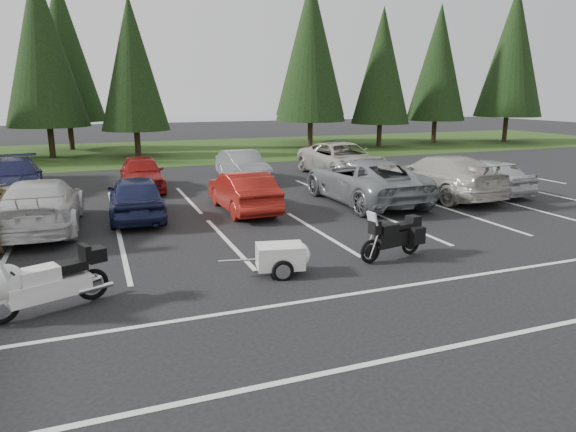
# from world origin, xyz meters

# --- Properties ---
(ground) EXTENTS (120.00, 120.00, 0.00)m
(ground) POSITION_xyz_m (0.00, 0.00, 0.00)
(ground) COLOR black
(ground) RESTS_ON ground
(grass_strip) EXTENTS (80.00, 16.00, 0.01)m
(grass_strip) POSITION_xyz_m (0.00, 24.00, 0.01)
(grass_strip) COLOR #1F3511
(grass_strip) RESTS_ON ground
(lake_water) EXTENTS (70.00, 50.00, 0.02)m
(lake_water) POSITION_xyz_m (4.00, 55.00, 0.00)
(lake_water) COLOR gray
(lake_water) RESTS_ON ground
(stall_markings) EXTENTS (32.00, 16.00, 0.01)m
(stall_markings) POSITION_xyz_m (0.00, 2.00, 0.00)
(stall_markings) COLOR silver
(stall_markings) RESTS_ON ground
(conifer_4) EXTENTS (4.80, 4.80, 11.17)m
(conifer_4) POSITION_xyz_m (-5.00, 22.90, 6.53)
(conifer_4) COLOR #332316
(conifer_4) RESTS_ON ground
(conifer_5) EXTENTS (4.14, 4.14, 9.63)m
(conifer_5) POSITION_xyz_m (0.00, 21.60, 5.63)
(conifer_5) COLOR #332316
(conifer_5) RESTS_ON ground
(conifer_6) EXTENTS (4.93, 4.93, 11.48)m
(conifer_6) POSITION_xyz_m (12.00, 22.10, 6.71)
(conifer_6) COLOR #332316
(conifer_6) RESTS_ON ground
(conifer_7) EXTENTS (4.27, 4.27, 9.94)m
(conifer_7) POSITION_xyz_m (17.50, 21.80, 5.81)
(conifer_7) COLOR #332316
(conifer_7) RESTS_ON ground
(conifer_8) EXTENTS (4.53, 4.53, 10.56)m
(conifer_8) POSITION_xyz_m (23.00, 22.60, 6.17)
(conifer_8) COLOR #332316
(conifer_8) RESTS_ON ground
(conifer_9) EXTENTS (5.19, 5.19, 12.10)m
(conifer_9) POSITION_xyz_m (29.00, 21.30, 7.07)
(conifer_9) COLOR #332316
(conifer_9) RESTS_ON ground
(conifer_back_b) EXTENTS (4.97, 4.97, 11.58)m
(conifer_back_b) POSITION_xyz_m (-4.00, 27.50, 6.77)
(conifer_back_b) COLOR #332316
(conifer_back_b) RESTS_ON ground
(conifer_back_c) EXTENTS (5.50, 5.50, 12.81)m
(conifer_back_c) POSITION_xyz_m (14.00, 26.80, 7.49)
(conifer_back_c) COLOR #332316
(conifer_back_c) RESTS_ON ground
(car_near_3) EXTENTS (2.31, 5.27, 1.51)m
(car_near_3) POSITION_xyz_m (-4.22, 4.11, 0.75)
(car_near_3) COLOR silver
(car_near_3) RESTS_ON ground
(car_near_4) EXTENTS (1.84, 4.21, 1.41)m
(car_near_4) POSITION_xyz_m (-1.53, 4.61, 0.71)
(car_near_4) COLOR #1B2044
(car_near_4) RESTS_ON ground
(car_near_5) EXTENTS (1.52, 4.15, 1.36)m
(car_near_5) POSITION_xyz_m (1.91, 4.41, 0.68)
(car_near_5) COLOR maroon
(car_near_5) RESTS_ON ground
(car_near_6) EXTENTS (2.70, 5.82, 1.62)m
(car_near_6) POSITION_xyz_m (6.45, 4.27, 0.81)
(car_near_6) COLOR gray
(car_near_6) RESTS_ON ground
(car_near_7) EXTENTS (2.58, 5.65, 1.60)m
(car_near_7) POSITION_xyz_m (9.69, 4.12, 0.80)
(car_near_7) COLOR #B0ABA1
(car_near_7) RESTS_ON ground
(car_near_8) EXTENTS (1.97, 4.29, 1.43)m
(car_near_8) POSITION_xyz_m (11.70, 4.07, 0.71)
(car_near_8) COLOR #B9BABF
(car_near_8) RESTS_ON ground
(car_far_1) EXTENTS (2.49, 5.19, 1.46)m
(car_far_1) POSITION_xyz_m (-5.60, 9.86, 0.73)
(car_far_1) COLOR #1B1D44
(car_far_1) RESTS_ON ground
(car_far_2) EXTENTS (1.83, 4.23, 1.42)m
(car_far_2) POSITION_xyz_m (-0.89, 9.63, 0.71)
(car_far_2) COLOR maroon
(car_far_2) RESTS_ON ground
(car_far_3) EXTENTS (1.62, 4.19, 1.36)m
(car_far_3) POSITION_xyz_m (3.60, 10.33, 0.68)
(car_far_3) COLOR gray
(car_far_3) RESTS_ON ground
(car_far_4) EXTENTS (2.72, 5.75, 1.59)m
(car_far_4) POSITION_xyz_m (8.46, 9.99, 0.79)
(car_far_4) COLOR #B2AFA4
(car_far_4) RESTS_ON ground
(touring_motorcycle) EXTENTS (2.55, 1.62, 1.36)m
(touring_motorcycle) POSITION_xyz_m (-3.66, -2.25, 0.68)
(touring_motorcycle) COLOR silver
(touring_motorcycle) RESTS_ON ground
(cargo_trailer) EXTENTS (1.62, 1.11, 0.69)m
(cargo_trailer) POSITION_xyz_m (0.94, -1.89, 0.34)
(cargo_trailer) COLOR white
(cargo_trailer) RESTS_ON ground
(adventure_motorcycle) EXTENTS (2.17, 1.11, 1.26)m
(adventure_motorcycle) POSITION_xyz_m (3.82, -1.81, 0.63)
(adventure_motorcycle) COLOR black
(adventure_motorcycle) RESTS_ON ground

